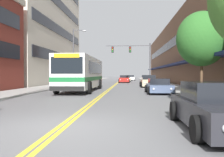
{
  "coord_description": "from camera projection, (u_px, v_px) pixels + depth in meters",
  "views": [
    {
      "loc": [
        1.91,
        -7.24,
        1.52
      ],
      "look_at": [
        0.07,
        20.86,
        1.04
      ],
      "focal_mm": 40.0,
      "sensor_mm": 36.0,
      "label": 1
    }
  ],
  "objects": [
    {
      "name": "ground_plane",
      "position": [
        118.0,
        83.0,
        44.29
      ],
      "size": [
        240.0,
        240.0,
        0.0
      ],
      "primitive_type": "plane",
      "color": "slate"
    },
    {
      "name": "sidewalk_left",
      "position": [
        78.0,
        82.0,
        44.75
      ],
      "size": [
        3.18,
        106.0,
        0.12
      ],
      "color": "#9E9B96",
      "rests_on": "ground_plane"
    },
    {
      "name": "sidewalk_right",
      "position": [
        158.0,
        83.0,
        43.82
      ],
      "size": [
        3.18,
        106.0,
        0.12
      ],
      "color": "#9E9B96",
      "rests_on": "ground_plane"
    },
    {
      "name": "centre_line",
      "position": [
        118.0,
        83.0,
        44.29
      ],
      "size": [
        0.34,
        106.0,
        0.01
      ],
      "color": "yellow",
      "rests_on": "ground_plane"
    },
    {
      "name": "office_tower_left",
      "position": [
        26.0,
        7.0,
        41.12
      ],
      "size": [
        12.08,
        28.08,
        25.25
      ],
      "color": "beige",
      "rests_on": "ground_plane"
    },
    {
      "name": "storefront_row_right",
      "position": [
        192.0,
        53.0,
        43.35
      ],
      "size": [
        9.1,
        68.0,
        10.49
      ],
      "color": "brown",
      "rests_on": "ground_plane"
    },
    {
      "name": "city_bus",
      "position": [
        82.0,
        72.0,
        23.01
      ],
      "size": [
        2.84,
        11.45,
        3.0
      ],
      "color": "silver",
      "rests_on": "ground_plane"
    },
    {
      "name": "car_black_parked_left_mid",
      "position": [
        85.0,
        81.0,
        36.02
      ],
      "size": [
        1.97,
        4.75,
        1.24
      ],
      "color": "black",
      "rests_on": "ground_plane"
    },
    {
      "name": "car_charcoal_parked_right_foreground",
      "position": [
        218.0,
        108.0,
        6.81
      ],
      "size": [
        2.07,
        4.54,
        1.31
      ],
      "color": "#232328",
      "rests_on": "ground_plane"
    },
    {
      "name": "car_beige_parked_right_mid",
      "position": [
        149.0,
        81.0,
        29.75
      ],
      "size": [
        2.03,
        4.56,
        1.43
      ],
      "color": "#BCAD89",
      "rests_on": "ground_plane"
    },
    {
      "name": "car_slate_blue_parked_right_far",
      "position": [
        159.0,
        86.0,
        19.85
      ],
      "size": [
        2.04,
        4.25,
        1.17
      ],
      "color": "#475675",
      "rests_on": "ground_plane"
    },
    {
      "name": "car_white_moving_lead",
      "position": [
        131.0,
        78.0,
        61.02
      ],
      "size": [
        2.14,
        4.2,
        1.29
      ],
      "color": "white",
      "rests_on": "ground_plane"
    },
    {
      "name": "car_red_moving_second",
      "position": [
        124.0,
        79.0,
        45.22
      ],
      "size": [
        2.01,
        4.72,
        1.33
      ],
      "color": "maroon",
      "rests_on": "ground_plane"
    },
    {
      "name": "car_champagne_moving_third",
      "position": [
        126.0,
        79.0,
        53.68
      ],
      "size": [
        2.08,
        4.54,
        1.23
      ],
      "color": "beige",
      "rests_on": "ground_plane"
    },
    {
      "name": "traffic_signal_mast",
      "position": [
        134.0,
        55.0,
        37.99
      ],
      "size": [
        6.8,
        0.38,
        6.25
      ],
      "color": "#47474C",
      "rests_on": "ground_plane"
    },
    {
      "name": "street_lamp_left_near",
      "position": [
        2.0,
        6.0,
        13.74
      ],
      "size": [
        2.08,
        0.28,
        9.11
      ],
      "color": "#47474C",
      "rests_on": "ground_plane"
    },
    {
      "name": "street_lamp_left_far",
      "position": [
        75.0,
        52.0,
        32.79
      ],
      "size": [
        1.8,
        0.28,
        7.45
      ],
      "color": "#47474C",
      "rests_on": "ground_plane"
    },
    {
      "name": "street_tree_right_mid",
      "position": [
        202.0,
        39.0,
        18.61
      ],
      "size": [
        3.73,
        3.73,
        6.09
      ],
      "color": "brown",
      "rests_on": "sidewalk_right"
    },
    {
      "name": "fire_hydrant",
      "position": [
        197.0,
        91.0,
        14.69
      ],
      "size": [
        0.35,
        0.27,
        0.81
      ],
      "color": "red",
      "rests_on": "sidewalk_right"
    }
  ]
}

